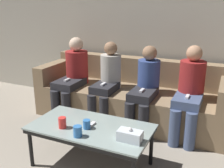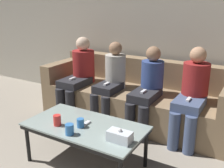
# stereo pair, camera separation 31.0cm
# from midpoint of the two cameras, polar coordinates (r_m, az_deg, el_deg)

# --- Properties ---
(wall_back) EXTENTS (12.00, 0.06, 2.60)m
(wall_back) POSITION_cam_midpoint_polar(r_m,az_deg,el_deg) (4.07, 11.11, 12.44)
(wall_back) COLOR #B7B2A3
(wall_back) RESTS_ON ground_plane
(couch) EXTENTS (2.69, 0.91, 0.84)m
(couch) POSITION_cam_midpoint_polar(r_m,az_deg,el_deg) (3.80, 7.49, -3.09)
(couch) COLOR #897051
(couch) RESTS_ON ground_plane
(coffee_table) EXTENTS (1.22, 0.64, 0.45)m
(coffee_table) POSITION_cam_midpoint_polar(r_m,az_deg,el_deg) (2.69, -2.55, -9.76)
(coffee_table) COLOR #8C9E99
(coffee_table) RESTS_ON ground_plane
(cup_near_left) EXTENTS (0.08, 0.08, 0.10)m
(cup_near_left) POSITION_cam_midpoint_polar(r_m,az_deg,el_deg) (2.49, -5.69, -9.90)
(cup_near_left) COLOR #3372BF
(cup_near_left) RESTS_ON coffee_table
(cup_near_right) EXTENTS (0.07, 0.07, 0.09)m
(cup_near_right) POSITION_cam_midpoint_polar(r_m,az_deg,el_deg) (2.62, -3.51, -8.53)
(cup_near_right) COLOR #3372BF
(cup_near_right) RESTS_ON coffee_table
(cup_far_center) EXTENTS (0.08, 0.08, 0.11)m
(cup_far_center) POSITION_cam_midpoint_polar(r_m,az_deg,el_deg) (2.67, -8.60, -7.88)
(cup_far_center) COLOR red
(cup_far_center) RESTS_ON coffee_table
(tissue_box) EXTENTS (0.22, 0.12, 0.13)m
(tissue_box) POSITION_cam_midpoint_polar(r_m,az_deg,el_deg) (2.37, 5.49, -11.37)
(tissue_box) COLOR silver
(tissue_box) RESTS_ON coffee_table
(game_remote) EXTENTS (0.04, 0.15, 0.02)m
(game_remote) POSITION_cam_midpoint_polar(r_m,az_deg,el_deg) (2.67, -2.57, -8.79)
(game_remote) COLOR white
(game_remote) RESTS_ON coffee_table
(seated_person_left_end) EXTENTS (0.33, 0.69, 1.14)m
(seated_person_left_end) POSITION_cam_midpoint_polar(r_m,az_deg,el_deg) (3.91, -4.94, 2.34)
(seated_person_left_end) COLOR #28282D
(seated_person_left_end) RESTS_ON ground_plane
(seated_person_mid_left) EXTENTS (0.31, 0.61, 1.12)m
(seated_person_mid_left) POSITION_cam_midpoint_polar(r_m,az_deg,el_deg) (3.63, 2.26, 0.78)
(seated_person_mid_left) COLOR #28282D
(seated_person_mid_left) RESTS_ON ground_plane
(seated_person_mid_right) EXTENTS (0.31, 0.67, 1.10)m
(seated_person_mid_right) POSITION_cam_midpoint_polar(r_m,az_deg,el_deg) (3.41, 10.39, -0.81)
(seated_person_mid_right) COLOR #28282D
(seated_person_mid_right) RESTS_ON ground_plane
(seated_person_right_end) EXTENTS (0.31, 0.66, 1.14)m
(seated_person_right_end) POSITION_cam_midpoint_polar(r_m,az_deg,el_deg) (3.28, 19.68, -1.81)
(seated_person_right_end) COLOR #47567A
(seated_person_right_end) RESTS_ON ground_plane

